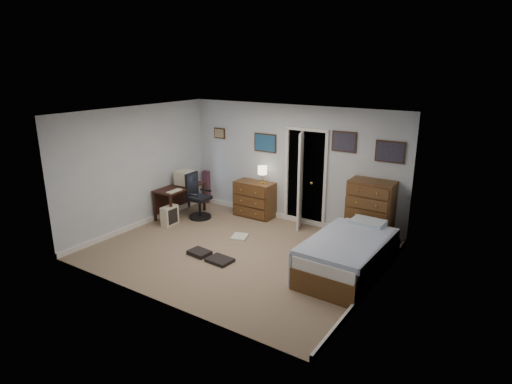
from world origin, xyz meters
TOP-DOWN VIEW (x-y plane):
  - floor at (0.00, 0.00)m, footprint 5.00×4.00m
  - computer_desk at (-2.28, 0.88)m, footprint 0.58×1.20m
  - crt_monitor at (-2.18, 1.03)m, footprint 0.36×0.34m
  - keyboard at (-2.02, 0.53)m, footprint 0.15×0.37m
  - pc_tower at (-2.00, 0.33)m, footprint 0.20×0.39m
  - office_chair at (-1.79, 1.00)m, footprint 0.49×0.50m
  - media_stack at (-2.32, 1.97)m, footprint 0.17×0.17m
  - low_dresser at (-0.79, 1.77)m, footprint 0.90×0.46m
  - table_lamp at (-0.59, 1.77)m, footprint 0.20×0.20m
  - doorway at (0.35, 2.27)m, footprint 0.96×1.12m
  - tall_dresser at (1.85, 1.75)m, footprint 0.84×0.50m
  - headboard_bookcase at (1.77, 1.86)m, footprint 0.91×0.28m
  - bed at (1.98, 0.35)m, footprint 1.16×2.09m
  - wall_posters at (0.57, 1.98)m, footprint 4.38×0.04m
  - floor_clutter at (-0.27, -0.27)m, footprint 0.91×1.43m

SIDE VIEW (x-z plane):
  - floor at x=0.00m, z-range -0.02..0.00m
  - floor_clutter at x=-0.27m, z-range -0.01..0.07m
  - pc_tower at x=-2.00m, z-range 0.00..0.41m
  - bed at x=1.98m, z-range -0.02..0.66m
  - office_chair at x=-1.79m, z-range -0.11..0.89m
  - low_dresser at x=-0.79m, z-range 0.00..0.79m
  - media_stack at x=-2.32m, z-range 0.00..0.80m
  - headboard_bookcase at x=1.77m, z-range 0.02..0.83m
  - computer_desk at x=-2.28m, z-range 0.18..0.87m
  - tall_dresser at x=1.85m, z-range 0.00..1.22m
  - keyboard at x=-2.02m, z-range 0.68..0.71m
  - crt_monitor at x=-2.18m, z-range 0.69..1.02m
  - doorway at x=0.35m, z-range -0.02..2.03m
  - table_lamp at x=-0.59m, z-range 0.88..1.27m
  - wall_posters at x=0.57m, z-range 1.45..2.05m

